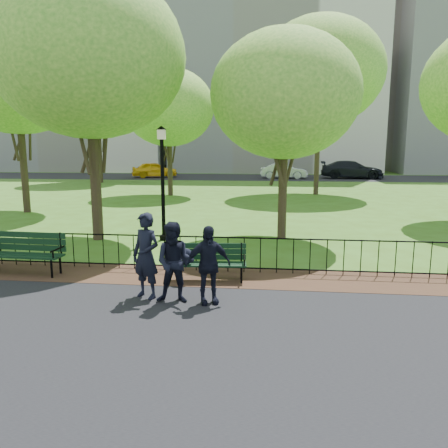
# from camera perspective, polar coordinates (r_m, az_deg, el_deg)

# --- Properties ---
(ground) EXTENTS (120.00, 120.00, 0.00)m
(ground) POSITION_cam_1_polar(r_m,az_deg,el_deg) (9.21, -7.08, -9.56)
(ground) COLOR #3C5D18
(asphalt_path) EXTENTS (60.00, 9.20, 0.01)m
(asphalt_path) POSITION_cam_1_polar(r_m,az_deg,el_deg) (6.25, -14.78, -19.84)
(asphalt_path) COLOR black
(asphalt_path) RESTS_ON ground
(dirt_strip) EXTENTS (60.00, 1.60, 0.01)m
(dirt_strip) POSITION_cam_1_polar(r_m,az_deg,el_deg) (10.59, -5.19, -6.78)
(dirt_strip) COLOR #392317
(dirt_strip) RESTS_ON ground
(far_street) EXTENTS (70.00, 9.00, 0.01)m
(far_street) POSITION_cam_1_polar(r_m,az_deg,el_deg) (43.58, 3.70, 6.12)
(far_street) COLOR black
(far_street) RESTS_ON ground
(iron_fence) EXTENTS (24.06, 0.06, 1.00)m
(iron_fence) POSITION_cam_1_polar(r_m,az_deg,el_deg) (10.94, -4.71, -3.59)
(iron_fence) COLOR black
(iron_fence) RESTS_ON ground
(apartment_west) EXTENTS (22.00, 15.00, 26.00)m
(apartment_west) POSITION_cam_1_polar(r_m,az_deg,el_deg) (62.13, -17.44, 18.93)
(apartment_west) COLOR silver
(apartment_west) RESTS_ON ground
(apartment_mid) EXTENTS (24.00, 15.00, 30.00)m
(apartment_mid) POSITION_cam_1_polar(r_m,az_deg,el_deg) (57.66, 6.70, 22.05)
(apartment_mid) COLOR silver
(apartment_mid) RESTS_ON ground
(park_bench_main) EXTENTS (1.68, 0.65, 0.93)m
(park_bench_main) POSITION_cam_1_polar(r_m,az_deg,el_deg) (10.08, -2.91, -4.38)
(park_bench_main) COLOR black
(park_bench_main) RESTS_ON ground
(park_bench_left_a) EXTENTS (1.96, 0.69, 1.10)m
(park_bench_left_a) POSITION_cam_1_polar(r_m,az_deg,el_deg) (11.70, -24.49, -2.93)
(park_bench_left_a) COLOR black
(park_bench_left_a) RESTS_ON ground
(lamppost) EXTENTS (0.33, 0.33, 3.73)m
(lamppost) POSITION_cam_1_polar(r_m,az_deg,el_deg) (14.40, -8.03, 5.84)
(lamppost) COLOR black
(lamppost) RESTS_ON ground
(tree_near_w) EXTENTS (6.06, 6.06, 8.45)m
(tree_near_w) POSITION_cam_1_polar(r_m,az_deg,el_deg) (15.19, -17.22, 20.25)
(tree_near_w) COLOR #2D2116
(tree_near_w) RESTS_ON ground
(tree_near_e) EXTENTS (4.87, 4.87, 6.79)m
(tree_near_e) POSITION_cam_1_polar(r_m,az_deg,el_deg) (14.80, 7.96, 16.34)
(tree_near_e) COLOR #2D2116
(tree_near_e) RESTS_ON ground
(tree_mid_w) EXTENTS (6.63, 6.63, 9.24)m
(tree_mid_w) POSITION_cam_1_polar(r_m,az_deg,el_deg) (22.68, -25.52, 17.65)
(tree_mid_w) COLOR #2D2116
(tree_mid_w) RESTS_ON ground
(tree_far_c) EXTENTS (5.59, 5.59, 7.79)m
(tree_far_c) POSITION_cam_1_polar(r_m,az_deg,el_deg) (27.81, -7.24, 14.89)
(tree_far_c) COLOR #2D2116
(tree_far_c) RESTS_ON ground
(tree_far_e) EXTENTS (7.80, 7.80, 10.87)m
(tree_far_e) POSITION_cam_1_polar(r_m,az_deg,el_deg) (28.99, 12.46, 18.80)
(tree_far_e) COLOR #2D2116
(tree_far_e) RESTS_ON ground
(tree_far_w) EXTENTS (7.04, 7.04, 9.81)m
(tree_far_w) POSITION_cam_1_polar(r_m,az_deg,el_deg) (38.72, -16.22, 15.31)
(tree_far_w) COLOR #2D2116
(tree_far_w) RESTS_ON ground
(person_left) EXTENTS (0.76, 0.65, 1.76)m
(person_left) POSITION_cam_1_polar(r_m,az_deg,el_deg) (9.04, -10.15, -4.09)
(person_left) COLOR black
(person_left) RESTS_ON asphalt_path
(person_mid) EXTENTS (0.81, 0.45, 1.63)m
(person_mid) POSITION_cam_1_polar(r_m,az_deg,el_deg) (8.70, -6.40, -5.03)
(person_mid) COLOR black
(person_mid) RESTS_ON asphalt_path
(person_right) EXTENTS (0.99, 0.68, 1.57)m
(person_right) POSITION_cam_1_polar(r_m,az_deg,el_deg) (8.61, -2.13, -5.34)
(person_right) COLOR black
(person_right) RESTS_ON asphalt_path
(taxi) EXTENTS (4.75, 3.21, 1.50)m
(taxi) POSITION_cam_1_polar(r_m,az_deg,el_deg) (43.63, -9.06, 7.01)
(taxi) COLOR yellow
(taxi) RESTS_ON far_street
(sedan_silver) EXTENTS (4.44, 1.69, 1.45)m
(sedan_silver) POSITION_cam_1_polar(r_m,az_deg,el_deg) (42.03, 7.84, 6.89)
(sedan_silver) COLOR #B2B5BA
(sedan_silver) RESTS_ON far_street
(sedan_dark) EXTENTS (5.93, 2.76, 1.68)m
(sedan_dark) POSITION_cam_1_polar(r_m,az_deg,el_deg) (43.40, 16.36, 6.83)
(sedan_dark) COLOR black
(sedan_dark) RESTS_ON far_street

